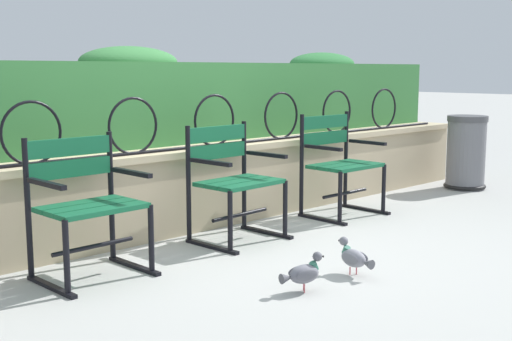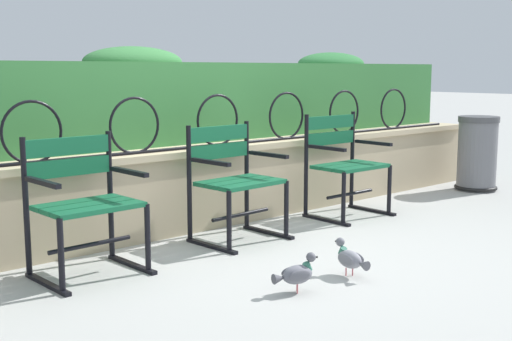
{
  "view_description": "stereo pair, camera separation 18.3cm",
  "coord_description": "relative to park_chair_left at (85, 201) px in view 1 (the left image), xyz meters",
  "views": [
    {
      "loc": [
        -3.24,
        -3.25,
        1.26
      ],
      "look_at": [
        0.0,
        0.12,
        0.55
      ],
      "focal_mm": 46.54,
      "sensor_mm": 36.0,
      "label": 1
    },
    {
      "loc": [
        -3.1,
        -3.37,
        1.26
      ],
      "look_at": [
        0.0,
        0.12,
        0.55
      ],
      "focal_mm": 46.54,
      "sensor_mm": 36.0,
      "label": 2
    }
  ],
  "objects": [
    {
      "name": "iron_arch_fence",
      "position": [
        1.07,
        0.47,
        0.37
      ],
      "size": [
        6.7,
        0.02,
        0.42
      ],
      "color": "black",
      "rests_on": "stone_wall"
    },
    {
      "name": "park_chair_right",
      "position": [
        2.49,
        0.04,
        0.01
      ],
      "size": [
        0.64,
        0.53,
        0.89
      ],
      "color": "#145B38",
      "rests_on": "ground"
    },
    {
      "name": "park_chair_centre",
      "position": [
        1.24,
        0.04,
        -0.0
      ],
      "size": [
        0.65,
        0.55,
        0.86
      ],
      "color": "#145B38",
      "rests_on": "ground"
    },
    {
      "name": "park_chair_left",
      "position": [
        0.0,
        0.0,
        0.0
      ],
      "size": [
        0.63,
        0.54,
        0.86
      ],
      "color": "#145B38",
      "rests_on": "ground"
    },
    {
      "name": "pigeon_near_chairs",
      "position": [
        0.73,
        -1.14,
        -0.35
      ],
      "size": [
        0.29,
        0.14,
        0.22
      ],
      "color": "slate",
      "rests_on": "ground"
    },
    {
      "name": "trash_bin",
      "position": [
        4.46,
        -0.09,
        -0.09
      ],
      "size": [
        0.44,
        0.44,
        0.78
      ],
      "color": "slate",
      "rests_on": "ground"
    },
    {
      "name": "ground_plane",
      "position": [
        1.24,
        -0.34,
        -0.47
      ],
      "size": [
        60.0,
        60.0,
        0.0
      ],
      "primitive_type": "plane",
      "color": "#ADADA8"
    },
    {
      "name": "pigeon_far_side",
      "position": [
        1.19,
        -1.14,
        -0.35
      ],
      "size": [
        0.13,
        0.29,
        0.22
      ],
      "color": "gray",
      "rests_on": "ground"
    },
    {
      "name": "hedge_row",
      "position": [
        1.27,
        0.95,
        0.55
      ],
      "size": [
        7.09,
        0.47,
        0.8
      ],
      "color": "#387A3D",
      "rests_on": "stone_wall"
    },
    {
      "name": "stone_wall",
      "position": [
        1.24,
        0.54,
        -0.14
      ],
      "size": [
        7.24,
        0.41,
        0.65
      ],
      "color": "tan",
      "rests_on": "ground"
    }
  ]
}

